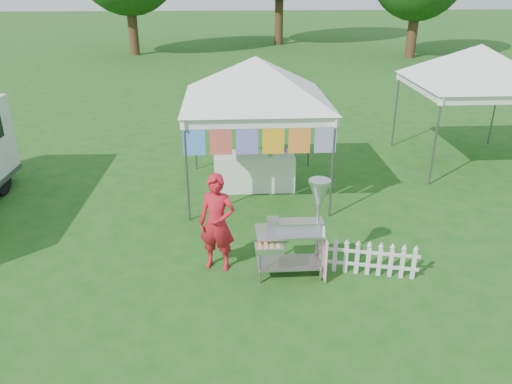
{
  "coord_description": "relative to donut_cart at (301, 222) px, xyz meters",
  "views": [
    {
      "loc": [
        -0.62,
        -6.94,
        4.6
      ],
      "look_at": [
        -0.15,
        0.92,
        1.1
      ],
      "focal_mm": 35.0,
      "sensor_mm": 36.0,
      "label": 1
    }
  ],
  "objects": [
    {
      "name": "picket_fence",
      "position": [
        1.12,
        -0.07,
        -0.69
      ],
      "size": [
        1.58,
        0.41,
        0.56
      ],
      "rotation": [
        0.0,
        0.0,
        -0.24
      ],
      "color": "silver",
      "rests_on": "ground"
    },
    {
      "name": "canopy_main",
      "position": [
        -0.51,
        3.5,
        2.01
      ],
      "size": [
        4.24,
        4.24,
        3.45
      ],
      "color": "#59595E",
      "rests_on": "ground"
    },
    {
      "name": "canopy_right",
      "position": [
        4.99,
        5.01,
        2.01
      ],
      "size": [
        4.24,
        4.24,
        3.45
      ],
      "color": "#59595E",
      "rests_on": "ground"
    },
    {
      "name": "vendor",
      "position": [
        -1.33,
        0.31,
        -0.14
      ],
      "size": [
        0.7,
        0.56,
        1.68
      ],
      "primitive_type": "imported",
      "rotation": [
        0.0,
        0.0,
        -0.3
      ],
      "color": "red",
      "rests_on": "ground"
    },
    {
      "name": "display_table",
      "position": [
        -0.54,
        3.63,
        -0.57
      ],
      "size": [
        1.8,
        0.7,
        0.82
      ],
      "primitive_type": "cube",
      "color": "white",
      "rests_on": "ground"
    },
    {
      "name": "donut_cart",
      "position": [
        0.0,
        0.0,
        0.0
      ],
      "size": [
        1.19,
        0.82,
        1.66
      ],
      "rotation": [
        0.0,
        0.0,
        0.01
      ],
      "color": "gray",
      "rests_on": "ground"
    },
    {
      "name": "ground",
      "position": [
        -0.51,
        0.01,
        -0.98
      ],
      "size": [
        120.0,
        120.0,
        0.0
      ],
      "primitive_type": "plane",
      "color": "#194E16",
      "rests_on": "ground"
    }
  ]
}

